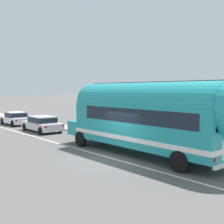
# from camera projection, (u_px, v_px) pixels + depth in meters

# --- Properties ---
(ground_plane) EXTENTS (300.00, 300.00, 0.00)m
(ground_plane) POSITION_uv_depth(u_px,v_px,m) (114.00, 159.00, 15.17)
(ground_plane) COLOR #565454
(lane_markings) EXTENTS (3.69, 80.00, 0.01)m
(lane_markings) POSITION_uv_depth(u_px,v_px,m) (39.00, 131.00, 25.25)
(lane_markings) COLOR silver
(lane_markings) RESTS_ON ground
(sidewalk_slab) EXTENTS (1.81, 90.00, 0.15)m
(sidewalk_slab) POSITION_uv_depth(u_px,v_px,m) (78.00, 130.00, 25.60)
(sidewalk_slab) COLOR #ADA89E
(sidewalk_slab) RESTS_ON ground
(roadside_building) EXTENTS (11.33, 14.79, 4.34)m
(roadside_building) POSITION_uv_depth(u_px,v_px,m) (194.00, 107.00, 25.17)
(roadside_building) COLOR gray
(roadside_building) RESTS_ON ground
(painted_bus) EXTENTS (2.60, 12.28, 4.12)m
(painted_bus) POSITION_uv_depth(u_px,v_px,m) (149.00, 116.00, 15.49)
(painted_bus) COLOR teal
(painted_bus) RESTS_ON ground
(car_lead) EXTENTS (2.07, 4.74, 1.37)m
(car_lead) POSITION_uv_depth(u_px,v_px,m) (42.00, 123.00, 25.04)
(car_lead) COLOR silver
(car_lead) RESTS_ON ground
(car_second) EXTENTS (1.97, 4.31, 1.37)m
(car_second) POSITION_uv_depth(u_px,v_px,m) (16.00, 118.00, 29.80)
(car_second) COLOR white
(car_second) RESTS_ON ground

